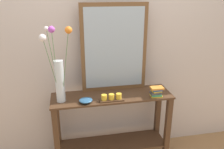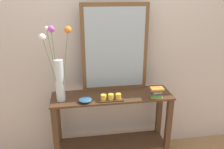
{
  "view_description": "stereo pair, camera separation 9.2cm",
  "coord_description": "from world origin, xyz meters",
  "px_view_note": "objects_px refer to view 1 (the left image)",
  "views": [
    {
      "loc": [
        -0.43,
        -2.14,
        1.87
      ],
      "look_at": [
        0.0,
        0.0,
        1.07
      ],
      "focal_mm": 36.94,
      "sensor_mm": 36.0,
      "label": 1
    },
    {
      "loc": [
        -0.34,
        -2.16,
        1.87
      ],
      "look_at": [
        0.0,
        0.0,
        1.07
      ],
      "focal_mm": 36.94,
      "sensor_mm": 36.0,
      "label": 2
    }
  ],
  "objects_px": {
    "console_table": "(112,122)",
    "book_stack": "(156,92)",
    "mirror_leaning": "(114,48)",
    "decorative_bowl": "(86,100)",
    "candle_tray": "(111,98)",
    "tall_vase_left": "(59,72)"
  },
  "relations": [
    {
      "from": "candle_tray",
      "to": "console_table",
      "type": "bearing_deg",
      "value": 76.36
    },
    {
      "from": "mirror_leaning",
      "to": "tall_vase_left",
      "type": "xyz_separation_m",
      "value": [
        -0.58,
        -0.2,
        -0.15
      ]
    },
    {
      "from": "mirror_leaning",
      "to": "console_table",
      "type": "bearing_deg",
      "value": -109.71
    },
    {
      "from": "mirror_leaning",
      "to": "decorative_bowl",
      "type": "relative_size",
      "value": 7.05
    },
    {
      "from": "console_table",
      "to": "book_stack",
      "type": "bearing_deg",
      "value": -15.37
    },
    {
      "from": "console_table",
      "to": "mirror_leaning",
      "type": "height_order",
      "value": "mirror_leaning"
    },
    {
      "from": "console_table",
      "to": "mirror_leaning",
      "type": "distance_m",
      "value": 0.81
    },
    {
      "from": "console_table",
      "to": "book_stack",
      "type": "xyz_separation_m",
      "value": [
        0.44,
        -0.12,
        0.38
      ]
    },
    {
      "from": "console_table",
      "to": "candle_tray",
      "type": "xyz_separation_m",
      "value": [
        -0.03,
        -0.12,
        0.36
      ]
    },
    {
      "from": "decorative_bowl",
      "to": "console_table",
      "type": "bearing_deg",
      "value": 21.74
    },
    {
      "from": "tall_vase_left",
      "to": "candle_tray",
      "type": "bearing_deg",
      "value": -7.93
    },
    {
      "from": "candle_tray",
      "to": "book_stack",
      "type": "bearing_deg",
      "value": -0.39
    },
    {
      "from": "console_table",
      "to": "tall_vase_left",
      "type": "distance_m",
      "value": 0.82
    },
    {
      "from": "candle_tray",
      "to": "decorative_bowl",
      "type": "distance_m",
      "value": 0.25
    },
    {
      "from": "mirror_leaning",
      "to": "decorative_bowl",
      "type": "height_order",
      "value": "mirror_leaning"
    },
    {
      "from": "book_stack",
      "to": "console_table",
      "type": "bearing_deg",
      "value": 164.63
    },
    {
      "from": "mirror_leaning",
      "to": "tall_vase_left",
      "type": "height_order",
      "value": "mirror_leaning"
    },
    {
      "from": "tall_vase_left",
      "to": "decorative_bowl",
      "type": "xyz_separation_m",
      "value": [
        0.24,
        -0.06,
        -0.28
      ]
    },
    {
      "from": "candle_tray",
      "to": "book_stack",
      "type": "distance_m",
      "value": 0.47
    },
    {
      "from": "mirror_leaning",
      "to": "tall_vase_left",
      "type": "distance_m",
      "value": 0.63
    },
    {
      "from": "console_table",
      "to": "decorative_bowl",
      "type": "distance_m",
      "value": 0.47
    },
    {
      "from": "mirror_leaning",
      "to": "book_stack",
      "type": "bearing_deg",
      "value": -35.4
    }
  ]
}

